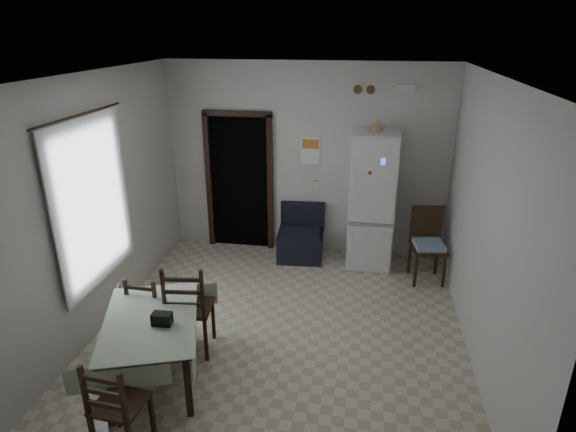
% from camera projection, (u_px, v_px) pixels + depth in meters
% --- Properties ---
extents(ground, '(4.50, 4.50, 0.00)m').
position_uv_depth(ground, '(281.00, 330.00, 5.68)').
color(ground, '#C0B79D').
rests_on(ground, ground).
extents(ceiling, '(4.20, 4.50, 0.02)m').
position_uv_depth(ceiling, '(280.00, 75.00, 4.61)').
color(ceiling, white).
rests_on(ceiling, ground).
extents(wall_back, '(4.20, 0.02, 2.90)m').
position_uv_depth(wall_back, '(307.00, 161.00, 7.21)').
color(wall_back, beige).
rests_on(wall_back, ground).
extents(wall_front, '(4.20, 0.02, 2.90)m').
position_uv_depth(wall_front, '(218.00, 342.00, 3.08)').
color(wall_front, beige).
rests_on(wall_front, ground).
extents(wall_left, '(0.02, 4.50, 2.90)m').
position_uv_depth(wall_left, '(99.00, 205.00, 5.46)').
color(wall_left, beige).
rests_on(wall_left, ground).
extents(wall_right, '(0.02, 4.50, 2.90)m').
position_uv_depth(wall_right, '(486.00, 228.00, 4.83)').
color(wall_right, beige).
rests_on(wall_right, ground).
extents(doorway, '(1.06, 0.52, 2.22)m').
position_uv_depth(doorway, '(243.00, 179.00, 7.70)').
color(doorway, black).
rests_on(doorway, ground).
extents(window_recess, '(0.10, 1.20, 1.60)m').
position_uv_depth(window_recess, '(84.00, 202.00, 5.25)').
color(window_recess, silver).
rests_on(window_recess, ground).
extents(curtain, '(0.02, 1.45, 1.85)m').
position_uv_depth(curtain, '(93.00, 203.00, 5.23)').
color(curtain, silver).
rests_on(curtain, ground).
extents(curtain_rod, '(0.02, 1.60, 0.02)m').
position_uv_depth(curtain_rod, '(80.00, 115.00, 4.88)').
color(curtain_rod, black).
rests_on(curtain_rod, ground).
extents(calendar, '(0.28, 0.02, 0.40)m').
position_uv_depth(calendar, '(310.00, 151.00, 7.13)').
color(calendar, white).
rests_on(calendar, ground).
extents(calendar_image, '(0.24, 0.01, 0.14)m').
position_uv_depth(calendar_image, '(310.00, 144.00, 7.08)').
color(calendar_image, orange).
rests_on(calendar_image, ground).
extents(light_switch, '(0.08, 0.02, 0.12)m').
position_uv_depth(light_switch, '(316.00, 184.00, 7.30)').
color(light_switch, beige).
rests_on(light_switch, ground).
extents(vent_left, '(0.12, 0.03, 0.12)m').
position_uv_depth(vent_left, '(358.00, 89.00, 6.70)').
color(vent_left, '#523720').
rests_on(vent_left, ground).
extents(vent_right, '(0.12, 0.03, 0.12)m').
position_uv_depth(vent_right, '(371.00, 89.00, 6.67)').
color(vent_right, '#523720').
rests_on(vent_right, ground).
extents(emergency_light, '(0.25, 0.07, 0.09)m').
position_uv_depth(emergency_light, '(406.00, 88.00, 6.56)').
color(emergency_light, white).
rests_on(emergency_light, ground).
extents(fridge, '(0.65, 0.65, 2.00)m').
position_uv_depth(fridge, '(372.00, 200.00, 6.93)').
color(fridge, silver).
rests_on(fridge, ground).
extents(tan_cone, '(0.23, 0.23, 0.17)m').
position_uv_depth(tan_cone, '(376.00, 125.00, 6.54)').
color(tan_cone, tan).
rests_on(tan_cone, fridge).
extents(navy_seat, '(0.72, 0.70, 0.82)m').
position_uv_depth(navy_seat, '(301.00, 233.00, 7.30)').
color(navy_seat, black).
rests_on(navy_seat, ground).
extents(corner_chair, '(0.51, 0.51, 1.04)m').
position_uv_depth(corner_chair, '(428.00, 246.00, 6.60)').
color(corner_chair, black).
rests_on(corner_chair, ground).
extents(dining_table, '(1.27, 1.55, 0.69)m').
position_uv_depth(dining_table, '(154.00, 349.00, 4.78)').
color(dining_table, '#9BAB92').
rests_on(dining_table, ground).
extents(black_bag, '(0.19, 0.12, 0.12)m').
position_uv_depth(black_bag, '(162.00, 319.00, 4.56)').
color(black_bag, black).
rests_on(black_bag, dining_table).
extents(dining_chair_far_left, '(0.38, 0.38, 0.87)m').
position_uv_depth(dining_chair_far_left, '(150.00, 308.00, 5.30)').
color(dining_chair_far_left, black).
rests_on(dining_chair_far_left, ground).
extents(dining_chair_far_right, '(0.51, 0.51, 1.08)m').
position_uv_depth(dining_chair_far_right, '(190.00, 306.00, 5.15)').
color(dining_chair_far_right, black).
rests_on(dining_chair_far_right, ground).
extents(dining_chair_near_head, '(0.43, 0.43, 0.92)m').
position_uv_depth(dining_chair_near_head, '(120.00, 402.00, 3.94)').
color(dining_chair_near_head, black).
rests_on(dining_chair_near_head, ground).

